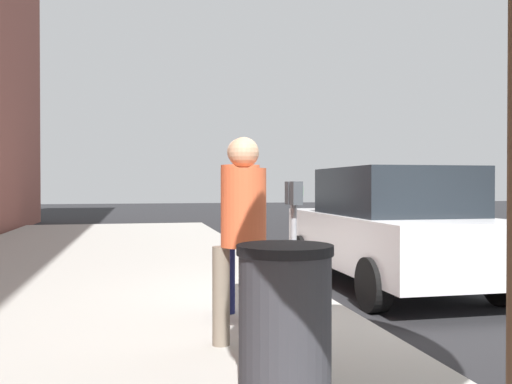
% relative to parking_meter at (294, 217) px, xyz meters
% --- Properties ---
extents(ground_plane, '(80.00, 80.00, 0.00)m').
position_rel_parking_meter_xyz_m(ground_plane, '(0.01, -0.57, -1.17)').
color(ground_plane, '#232326').
rests_on(ground_plane, ground).
extents(sidewalk_slab, '(28.00, 6.00, 0.15)m').
position_rel_parking_meter_xyz_m(sidewalk_slab, '(0.01, 2.43, -1.09)').
color(sidewalk_slab, '#A8A59E').
rests_on(sidewalk_slab, ground_plane).
extents(parking_meter, '(0.36, 0.12, 1.41)m').
position_rel_parking_meter_xyz_m(parking_meter, '(0.00, 0.00, 0.00)').
color(parking_meter, gray).
rests_on(parking_meter, sidewalk_slab).
extents(pedestrian_at_meter, '(0.50, 0.40, 1.85)m').
position_rel_parking_meter_xyz_m(pedestrian_at_meter, '(-0.31, 0.67, 0.09)').
color(pedestrian_at_meter, '#191E4C').
rests_on(pedestrian_at_meter, sidewalk_slab).
extents(pedestrian_bystander, '(0.39, 0.52, 1.78)m').
position_rel_parking_meter_xyz_m(pedestrian_bystander, '(-1.33, 0.83, 0.03)').
color(pedestrian_bystander, '#726656').
rests_on(pedestrian_bystander, sidewalk_slab).
extents(parked_sedan_near, '(4.41, 1.99, 1.77)m').
position_rel_parking_meter_xyz_m(parked_sedan_near, '(1.54, -1.92, -0.27)').
color(parked_sedan_near, silver).
rests_on(parked_sedan_near, ground_plane).
extents(trash_bin, '(0.59, 0.59, 1.01)m').
position_rel_parking_meter_xyz_m(trash_bin, '(-2.71, 0.84, -0.51)').
color(trash_bin, '#2D2D33').
rests_on(trash_bin, sidewalk_slab).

